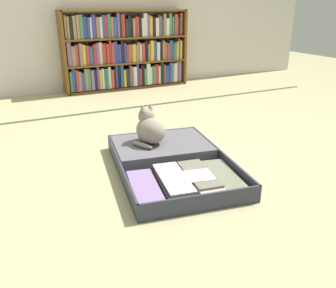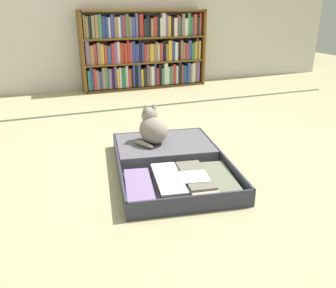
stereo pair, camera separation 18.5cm
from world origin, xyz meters
TOP-DOWN VIEW (x-y plane):
  - ground_plane at (0.00, 0.00)m, footprint 10.00×10.00m
  - tatami_border at (0.00, 1.39)m, footprint 4.80×0.05m
  - bookshelf at (0.44, 2.27)m, footprint 1.53×0.22m
  - open_suitcase at (-0.11, -0.03)m, footprint 0.80×1.07m
  - black_cat at (-0.15, 0.19)m, footprint 0.24×0.26m

SIDE VIEW (x-z plane):
  - ground_plane at x=0.00m, z-range 0.00..0.00m
  - tatami_border at x=0.00m, z-range 0.00..0.00m
  - open_suitcase at x=-0.11m, z-range -0.01..0.09m
  - black_cat at x=-0.15m, z-range 0.07..0.33m
  - bookshelf at x=0.44m, z-range -0.02..0.90m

